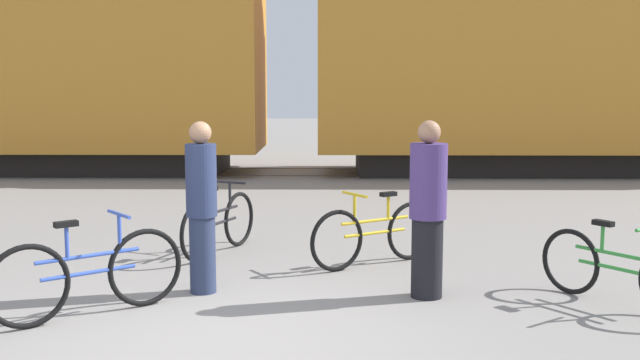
{
  "coord_description": "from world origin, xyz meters",
  "views": [
    {
      "loc": [
        0.96,
        -5.88,
        2.06
      ],
      "look_at": [
        0.85,
        1.62,
        1.1
      ],
      "focal_mm": 42.0,
      "sensor_mm": 36.0,
      "label": 1
    }
  ],
  "objects_px": {
    "freight_train": "(290,42)",
    "bicycle_black": "(219,224)",
    "person_in_navy": "(202,206)",
    "bicycle_blue": "(89,274)",
    "bicycle_yellow": "(375,234)",
    "person_in_purple": "(428,210)",
    "bicycle_green": "(619,270)"
  },
  "relations": [
    {
      "from": "bicycle_black",
      "to": "bicycle_yellow",
      "type": "bearing_deg",
      "value": -17.29
    },
    {
      "from": "bicycle_blue",
      "to": "bicycle_green",
      "type": "xyz_separation_m",
      "value": [
        4.82,
        0.38,
        -0.04
      ]
    },
    {
      "from": "person_in_purple",
      "to": "bicycle_black",
      "type": "bearing_deg",
      "value": -2.52
    },
    {
      "from": "freight_train",
      "to": "bicycle_yellow",
      "type": "relative_size",
      "value": 33.3
    },
    {
      "from": "bicycle_yellow",
      "to": "bicycle_green",
      "type": "height_order",
      "value": "bicycle_yellow"
    },
    {
      "from": "freight_train",
      "to": "bicycle_black",
      "type": "xyz_separation_m",
      "value": [
        -0.41,
        -8.59,
        -2.68
      ]
    },
    {
      "from": "bicycle_green",
      "to": "person_in_navy",
      "type": "xyz_separation_m",
      "value": [
        -3.95,
        0.42,
        0.52
      ]
    },
    {
      "from": "bicycle_black",
      "to": "person_in_purple",
      "type": "xyz_separation_m",
      "value": [
        2.3,
        -1.87,
        0.49
      ]
    },
    {
      "from": "bicycle_blue",
      "to": "bicycle_yellow",
      "type": "distance_m",
      "value": 3.29
    },
    {
      "from": "freight_train",
      "to": "bicycle_blue",
      "type": "height_order",
      "value": "freight_train"
    },
    {
      "from": "bicycle_blue",
      "to": "bicycle_yellow",
      "type": "height_order",
      "value": "bicycle_blue"
    },
    {
      "from": "person_in_navy",
      "to": "person_in_purple",
      "type": "bearing_deg",
      "value": 134.26
    },
    {
      "from": "bicycle_black",
      "to": "person_in_navy",
      "type": "xyz_separation_m",
      "value": [
        0.09,
        -1.73,
        0.5
      ]
    },
    {
      "from": "bicycle_green",
      "to": "person_in_navy",
      "type": "relative_size",
      "value": 0.82
    },
    {
      "from": "bicycle_yellow",
      "to": "person_in_navy",
      "type": "xyz_separation_m",
      "value": [
        -1.78,
        -1.15,
        0.5
      ]
    },
    {
      "from": "person_in_navy",
      "to": "bicycle_yellow",
      "type": "bearing_deg",
      "value": 170.58
    },
    {
      "from": "freight_train",
      "to": "person_in_purple",
      "type": "bearing_deg",
      "value": -79.75
    },
    {
      "from": "bicycle_blue",
      "to": "person_in_navy",
      "type": "bearing_deg",
      "value": 42.74
    },
    {
      "from": "bicycle_blue",
      "to": "bicycle_green",
      "type": "height_order",
      "value": "bicycle_blue"
    },
    {
      "from": "freight_train",
      "to": "bicycle_black",
      "type": "relative_size",
      "value": 31.94
    },
    {
      "from": "bicycle_blue",
      "to": "bicycle_black",
      "type": "distance_m",
      "value": 2.65
    },
    {
      "from": "bicycle_yellow",
      "to": "person_in_navy",
      "type": "height_order",
      "value": "person_in_navy"
    },
    {
      "from": "freight_train",
      "to": "person_in_navy",
      "type": "bearing_deg",
      "value": -91.75
    },
    {
      "from": "bicycle_green",
      "to": "person_in_purple",
      "type": "xyz_separation_m",
      "value": [
        -1.75,
        0.29,
        0.51
      ]
    },
    {
      "from": "bicycle_yellow",
      "to": "person_in_purple",
      "type": "height_order",
      "value": "person_in_purple"
    },
    {
      "from": "bicycle_yellow",
      "to": "person_in_purple",
      "type": "xyz_separation_m",
      "value": [
        0.43,
        -1.28,
        0.49
      ]
    },
    {
      "from": "person_in_purple",
      "to": "bicycle_blue",
      "type": "bearing_deg",
      "value": 48.8
    },
    {
      "from": "person_in_navy",
      "to": "bicycle_black",
      "type": "bearing_deg",
      "value": -129.19
    },
    {
      "from": "bicycle_green",
      "to": "person_in_navy",
      "type": "height_order",
      "value": "person_in_navy"
    },
    {
      "from": "bicycle_blue",
      "to": "bicycle_yellow",
      "type": "bearing_deg",
      "value": 36.38
    },
    {
      "from": "bicycle_blue",
      "to": "bicycle_green",
      "type": "relative_size",
      "value": 1.03
    },
    {
      "from": "bicycle_black",
      "to": "bicycle_yellow",
      "type": "distance_m",
      "value": 1.96
    }
  ]
}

